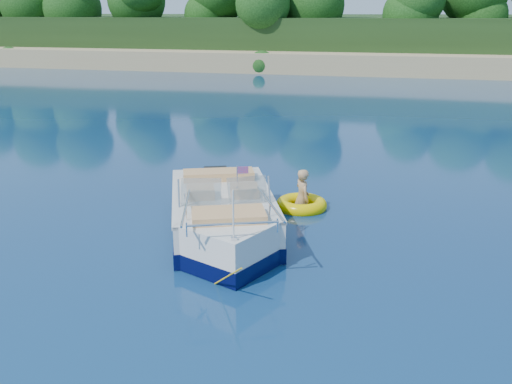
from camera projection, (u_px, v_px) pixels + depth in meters
ground at (208, 293)px, 9.62m from camera, size 160.00×160.00×0.00m
shoreline at (375, 42)px, 68.36m from camera, size 170.00×59.00×6.00m
motorboat at (224, 220)px, 11.90m from camera, size 3.40×5.56×1.95m
tow_tube at (301, 205)px, 13.72m from camera, size 1.47×1.47×0.33m
boy at (301, 207)px, 13.79m from camera, size 0.75×0.87×1.58m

